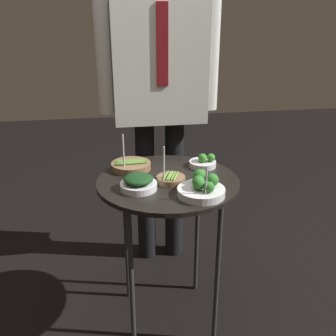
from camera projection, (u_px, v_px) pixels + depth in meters
ground_plane at (168, 316)px, 1.80m from camera, size 8.00×8.00×0.00m
serving_cart at (168, 193)px, 1.56m from camera, size 0.58×0.58×0.72m
bowl_spinach_mid_right at (138, 183)px, 1.43m from camera, size 0.14×0.14×0.06m
bowl_asparagus_far_rim at (131, 166)px, 1.63m from camera, size 0.17×0.17×0.17m
bowl_broccoli_center at (203, 162)px, 1.66m from camera, size 0.12×0.12×0.06m
bowl_asparagus_back_left at (171, 179)px, 1.50m from camera, size 0.12×0.12×0.16m
bowl_broccoli_near_rim at (202, 187)px, 1.39m from camera, size 0.18×0.18×0.14m
waiter_figure at (159, 75)px, 1.89m from camera, size 0.62×0.23×1.68m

